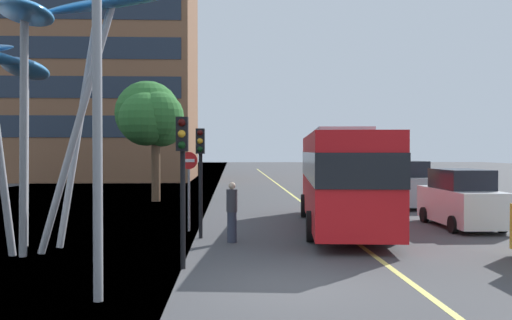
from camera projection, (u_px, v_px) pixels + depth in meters
The scene contains 14 objects.
ground at pixel (260, 289), 11.28m from camera, with size 120.00×240.00×0.10m.
red_bus at pixel (341, 174), 19.65m from camera, with size 3.55×11.11×3.60m.
leaf_sculpture at pixel (28, 31), 14.80m from camera, with size 8.02×7.42×8.32m.
traffic_light_kerb_near at pixel (182, 159), 12.81m from camera, with size 0.28×0.42×3.60m.
traffic_light_kerb_far at pixel (200, 159), 17.32m from camera, with size 0.28×0.42×3.52m.
car_parked_mid at pixel (461, 200), 19.94m from camera, with size 1.90×4.49×2.13m.
car_parked_far at pixel (406, 186), 26.87m from camera, with size 2.03×3.87×2.30m.
car_side_street at pixel (376, 181), 33.26m from camera, with size 2.07×4.23×2.03m.
car_far_side at pixel (347, 176), 40.37m from camera, with size 1.91×3.83×2.04m.
street_lamp at pixel (115, 33), 10.09m from camera, with size 1.55×0.44×7.88m.
tree_pavement_near at pixel (151, 117), 30.36m from camera, with size 4.01×4.49×6.78m.
pedestrian at pixel (232, 212), 16.68m from camera, with size 0.34×0.34×1.85m.
no_entry_sign at pixel (189, 179), 18.94m from camera, with size 0.60×0.12×2.77m.
backdrop_building at pixel (101, 76), 53.43m from camera, with size 18.17×13.83×20.22m.
Camera 1 is at (-1.22, -11.22, 2.82)m, focal length 38.23 mm.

